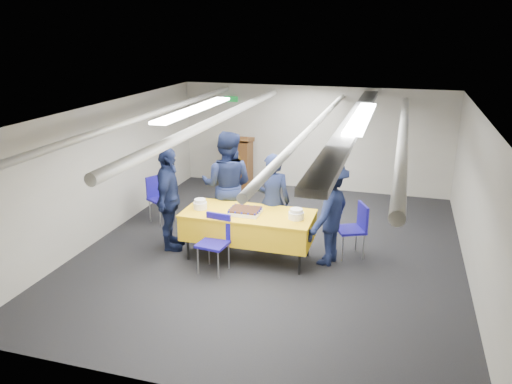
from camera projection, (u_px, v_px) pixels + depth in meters
ground at (273, 250)px, 8.26m from camera, size 7.00×7.00×0.00m
room_shell at (286, 138)px, 8.04m from camera, size 6.00×7.00×2.30m
serving_table at (248, 225)px, 7.81m from camera, size 2.03×0.90×0.77m
sheet_cake at (245, 211)px, 7.68m from camera, size 0.49×0.38×0.09m
plate_stack_left at (200, 204)px, 7.88m from camera, size 0.22×0.22×0.16m
plate_stack_right at (296, 214)px, 7.46m from camera, size 0.23×0.23×0.16m
podium at (239, 162)px, 11.27m from camera, size 0.62×0.53×1.25m
chair_near at (216, 237)px, 7.44m from camera, size 0.47×0.47×0.87m
chair_right at (356, 225)px, 7.90m from camera, size 0.56×0.56×0.87m
chair_left at (159, 194)px, 9.34m from camera, size 0.57×0.57×0.87m
sailor_a at (272, 202)px, 8.11m from camera, size 0.65×0.50×1.61m
sailor_b at (227, 185)px, 8.51m from camera, size 0.97×0.78×1.88m
sailor_c at (169, 199)px, 8.07m from camera, size 0.64×1.07×1.71m
sailor_d at (328, 212)px, 7.57m from camera, size 0.90×1.21×1.67m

